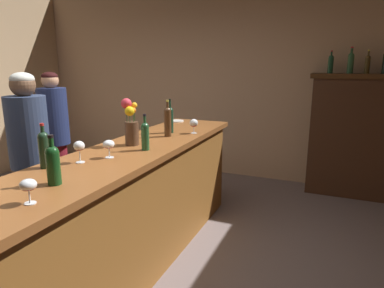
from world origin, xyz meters
The scene contains 20 objects.
floor centered at (0.00, 0.00, 0.00)m, with size 7.63×7.63×0.00m, color slate.
wall_back centered at (0.00, 2.88, 1.44)m, with size 5.99×0.12×2.88m, color tan.
bar_counter centered at (0.34, 0.14, 0.51)m, with size 0.67×3.04×1.02m.
display_cabinet centered at (2.03, 2.59, 0.82)m, with size 1.06×0.40×1.57m.
wine_bottle_chardonnay centered at (0.40, -0.74, 1.14)m, with size 0.08×0.08×0.28m.
wine_bottle_merlot centered at (0.39, 0.66, 1.17)m, with size 0.07×0.07×0.34m.
wine_bottle_pinot centered at (0.47, 0.14, 1.14)m, with size 0.06×0.06×0.28m.
wine_bottle_rose centered at (0.34, 0.83, 1.16)m, with size 0.06×0.06×0.33m.
wine_bottle_malbec centered at (0.11, -0.52, 1.15)m, with size 0.07×0.07×0.29m.
wine_glass_front centered at (0.56, 0.89, 1.12)m, with size 0.08×0.08×0.14m.
wine_glass_mid centered at (0.34, -0.16, 1.11)m, with size 0.08×0.08×0.13m.
wine_glass_rear centered at (0.23, -0.34, 1.13)m, with size 0.07×0.07×0.15m.
wine_glass_spare centered at (0.49, -0.99, 1.11)m, with size 0.08×0.08×0.12m.
flower_arrangement centered at (0.27, 0.24, 1.20)m, with size 0.14×0.14×0.39m.
cheese_plate centered at (0.10, 1.46, 1.03)m, with size 0.18×0.18×0.01m, color white.
display_bottle_left centered at (1.71, 2.59, 1.69)m, with size 0.06×0.06×0.28m.
display_bottle_midleft centered at (1.94, 2.59, 1.71)m, with size 0.07×0.07×0.32m.
display_bottle_center centered at (2.13, 2.59, 1.69)m, with size 0.06×0.06×0.28m.
patron_near_entrance centered at (-1.01, 0.68, 0.88)m, with size 0.31×0.31×1.60m.
patron_in_grey centered at (-0.64, 0.01, 0.89)m, with size 0.34×0.34×1.61m.
Camera 1 is at (1.80, -2.08, 1.67)m, focal length 31.51 mm.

